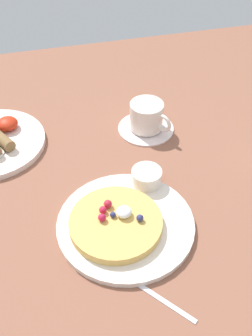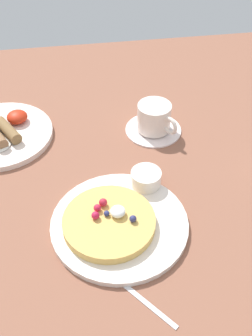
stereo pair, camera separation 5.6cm
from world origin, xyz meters
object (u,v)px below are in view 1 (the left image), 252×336
coffee_cup (147,115)px  teaspoon (203,326)px  pancake_plate (126,224)px  syrup_ramekin (147,177)px  coffee_saucer (146,128)px

coffee_cup → teaspoon: (-5.42, -47.43, -3.74)cm
pancake_plate → coffee_cup: size_ratio=2.52×
syrup_ramekin → teaspoon: 29.88cm
coffee_saucer → syrup_ramekin: bearing=-106.3°
coffee_saucer → teaspoon: coffee_saucer is taller
pancake_plate → syrup_ramekin: 11.11cm
coffee_saucer → pancake_plate: bearing=-113.8°
syrup_ramekin → coffee_cup: 18.48cm
coffee_cup → coffee_saucer: bearing=123.0°
syrup_ramekin → coffee_cup: (5.31, 17.65, 1.27)cm
syrup_ramekin → coffee_cup: size_ratio=0.61×
pancake_plate → coffee_saucer: bearing=66.2°
coffee_saucer → teaspoon: (-5.32, -47.58, -0.13)cm
coffee_cup → pancake_plate: bearing=-114.1°
syrup_ramekin → coffee_cup: coffee_cup is taller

